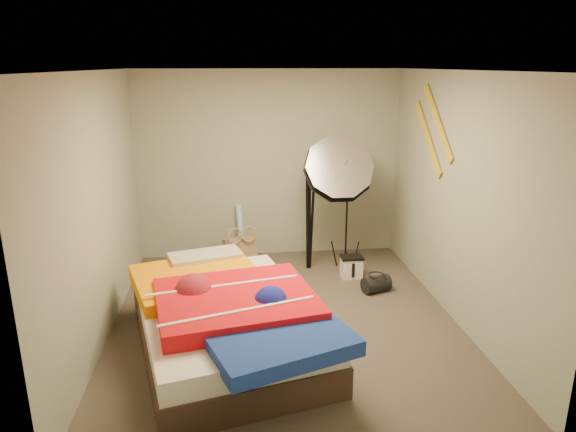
{
  "coord_description": "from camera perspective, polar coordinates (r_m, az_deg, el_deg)",
  "views": [
    {
      "loc": [
        -0.51,
        -4.77,
        2.56
      ],
      "look_at": [
        0.1,
        0.6,
        0.95
      ],
      "focal_mm": 32.0,
      "sensor_mm": 36.0,
      "label": 1
    }
  ],
  "objects": [
    {
      "name": "wrapping_roll",
      "position": [
        7.02,
        -5.28,
        -1.73
      ],
      "size": [
        0.14,
        0.22,
        0.73
      ],
      "primitive_type": "cylinder",
      "rotation": [
        -0.17,
        0.0,
        0.31
      ],
      "color": "#68C7E1",
      "rests_on": "floor"
    },
    {
      "name": "wall_stripe_upper",
      "position": [
        5.85,
        16.33,
        9.95
      ],
      "size": [
        0.02,
        0.91,
        0.78
      ],
      "primitive_type": "cube",
      "rotation": [
        0.7,
        0.0,
        0.0
      ],
      "color": "gold",
      "rests_on": "wall_right"
    },
    {
      "name": "photo_umbrella",
      "position": [
        6.3,
        5.58,
        5.06
      ],
      "size": [
        1.06,
        0.8,
        1.83
      ],
      "color": "black",
      "rests_on": "floor"
    },
    {
      "name": "ceiling",
      "position": [
        4.8,
        -0.39,
        15.88
      ],
      "size": [
        4.0,
        4.0,
        0.0
      ],
      "primitive_type": "plane",
      "rotation": [
        3.14,
        0.0,
        0.0
      ],
      "color": "silver",
      "rests_on": "wall_back"
    },
    {
      "name": "wall_front",
      "position": [
        3.1,
        3.63,
        -8.37
      ],
      "size": [
        3.5,
        0.0,
        3.5
      ],
      "primitive_type": "plane",
      "rotation": [
        -1.57,
        0.0,
        0.0
      ],
      "color": "#9EA191",
      "rests_on": "floor"
    },
    {
      "name": "bed",
      "position": [
        4.82,
        -6.75,
        -11.28
      ],
      "size": [
        2.04,
        2.53,
        0.63
      ],
      "color": "#443125",
      "rests_on": "floor"
    },
    {
      "name": "wall_stripe_lower",
      "position": [
        6.1,
        15.28,
        8.39
      ],
      "size": [
        0.02,
        0.91,
        0.78
      ],
      "primitive_type": "cube",
      "rotation": [
        0.7,
        0.0,
        0.0
      ],
      "color": "gold",
      "rests_on": "wall_right"
    },
    {
      "name": "duffel_bag",
      "position": [
        6.11,
        9.78,
        -7.45
      ],
      "size": [
        0.36,
        0.28,
        0.19
      ],
      "primitive_type": "cylinder",
      "rotation": [
        0.0,
        1.57,
        0.32
      ],
      "color": "black",
      "rests_on": "floor"
    },
    {
      "name": "wall_left",
      "position": [
        5.1,
        -20.32,
        0.65
      ],
      "size": [
        0.0,
        4.0,
        4.0
      ],
      "primitive_type": "plane",
      "rotation": [
        1.57,
        0.0,
        1.57
      ],
      "color": "#9EA191",
      "rests_on": "floor"
    },
    {
      "name": "camera_case",
      "position": [
        6.45,
        7.05,
        -5.7
      ],
      "size": [
        0.26,
        0.19,
        0.25
      ],
      "primitive_type": "cube",
      "rotation": [
        0.0,
        0.0,
        0.02
      ],
      "color": "white",
      "rests_on": "floor"
    },
    {
      "name": "camera_tripod",
      "position": [
        6.48,
        2.37,
        0.7
      ],
      "size": [
        0.08,
        0.08,
        1.37
      ],
      "color": "black",
      "rests_on": "floor"
    },
    {
      "name": "wall_right",
      "position": [
        5.44,
        18.31,
        1.8
      ],
      "size": [
        0.0,
        4.0,
        4.0
      ],
      "primitive_type": "plane",
      "rotation": [
        1.57,
        0.0,
        -1.57
      ],
      "color": "#9EA191",
      "rests_on": "floor"
    },
    {
      "name": "floor",
      "position": [
        5.43,
        -0.34,
        -11.5
      ],
      "size": [
        4.0,
        4.0,
        0.0
      ],
      "primitive_type": "plane",
      "color": "brown",
      "rests_on": "ground"
    },
    {
      "name": "tote_bag",
      "position": [
        6.67,
        -5.31,
        -4.12
      ],
      "size": [
        0.46,
        0.32,
        0.43
      ],
      "primitive_type": "cube",
      "rotation": [
        -0.14,
        0.0,
        0.36
      ],
      "color": "tan",
      "rests_on": "floor"
    },
    {
      "name": "wall_back",
      "position": [
        6.91,
        -2.15,
        5.65
      ],
      "size": [
        3.5,
        0.0,
        3.5
      ],
      "primitive_type": "plane",
      "rotation": [
        1.57,
        0.0,
        0.0
      ],
      "color": "#9EA191",
      "rests_on": "floor"
    }
  ]
}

